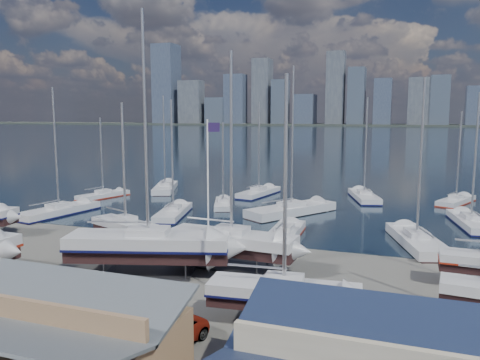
% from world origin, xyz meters
% --- Properties ---
extents(ground, '(1400.00, 1400.00, 0.00)m').
position_xyz_m(ground, '(0.00, -10.00, 0.00)').
color(ground, '#605E59').
rests_on(ground, ground).
extents(water, '(1400.00, 600.00, 0.40)m').
position_xyz_m(water, '(0.00, 300.00, -0.15)').
color(water, '#192B39').
rests_on(water, ground).
extents(far_shore, '(1400.00, 80.00, 2.20)m').
position_xyz_m(far_shore, '(0.00, 560.00, 1.10)').
color(far_shore, '#2D332D').
rests_on(far_shore, ground).
extents(skyline, '(639.14, 43.80, 107.69)m').
position_xyz_m(skyline, '(-7.83, 553.76, 39.09)').
color(skyline, '#475166').
rests_on(skyline, far_shore).
extents(shed_grey, '(12.60, 8.40, 4.17)m').
position_xyz_m(shed_grey, '(0.00, -26.00, 2.15)').
color(shed_grey, '#8C6B4C').
rests_on(shed_grey, ground).
extents(sailboat_cradle_2, '(8.29, 5.04, 13.32)m').
position_xyz_m(sailboat_cradle_2, '(-8.90, -5.15, 1.94)').
color(sailboat_cradle_2, '#2D2D33').
rests_on(sailboat_cradle_2, ground).
extents(sailboat_cradle_3, '(12.89, 6.90, 19.76)m').
position_xyz_m(sailboat_cradle_3, '(-3.01, -11.02, 2.27)').
color(sailboat_cradle_3, '#2D2D33').
rests_on(sailboat_cradle_3, ground).
extents(sailboat_cradle_4, '(10.67, 3.63, 17.06)m').
position_xyz_m(sailboat_cradle_4, '(2.43, -7.37, 2.13)').
color(sailboat_cradle_4, '#2D2D33').
rests_on(sailboat_cradle_4, ground).
extents(sailboat_cradle_5, '(9.02, 3.36, 14.38)m').
position_xyz_m(sailboat_cradle_5, '(9.05, -16.38, 1.99)').
color(sailboat_cradle_5, '#2D2D33').
rests_on(sailboat_cradle_5, ground).
extents(sailboat_moored_0, '(4.72, 11.23, 16.28)m').
position_xyz_m(sailboat_moored_0, '(-24.74, 4.26, 0.31)').
color(sailboat_moored_0, black).
rests_on(sailboat_moored_0, water).
extents(sailboat_moored_1, '(4.64, 8.66, 12.47)m').
position_xyz_m(sailboat_moored_1, '(-27.01, 16.30, 0.31)').
color(sailboat_moored_1, black).
rests_on(sailboat_moored_1, water).
extents(sailboat_moored_2, '(6.65, 10.97, 16.03)m').
position_xyz_m(sailboat_moored_2, '(-21.45, 25.18, 0.32)').
color(sailboat_moored_2, black).
rests_on(sailboat_moored_2, water).
extents(sailboat_moored_3, '(5.05, 10.21, 14.70)m').
position_xyz_m(sailboat_moored_3, '(-11.11, 8.37, 0.31)').
color(sailboat_moored_3, black).
rests_on(sailboat_moored_3, water).
extents(sailboat_moored_4, '(4.76, 8.10, 11.82)m').
position_xyz_m(sailboat_moored_4, '(-7.63, 16.04, 0.33)').
color(sailboat_moored_4, black).
rests_on(sailboat_moored_4, water).
extents(sailboat_moored_5, '(4.46, 10.30, 14.91)m').
position_xyz_m(sailboat_moored_5, '(-5.76, 26.00, 0.31)').
color(sailboat_moored_5, black).
rests_on(sailboat_moored_5, water).
extents(sailboat_moored_6, '(3.08, 9.78, 14.47)m').
position_xyz_m(sailboat_moored_6, '(4.19, 2.77, 0.31)').
color(sailboat_moored_6, black).
rests_on(sailboat_moored_6, water).
extents(sailboat_moored_7, '(9.73, 12.39, 18.87)m').
position_xyz_m(sailboat_moored_7, '(2.20, 14.11, 0.33)').
color(sailboat_moored_7, black).
rests_on(sailboat_moored_7, water).
extents(sailboat_moored_8, '(5.76, 10.73, 15.45)m').
position_xyz_m(sailboat_moored_8, '(9.74, 27.83, 0.31)').
color(sailboat_moored_8, black).
rests_on(sailboat_moored_8, water).
extents(sailboat_moored_9, '(6.02, 11.21, 16.30)m').
position_xyz_m(sailboat_moored_9, '(16.56, 4.41, 0.32)').
color(sailboat_moored_9, black).
rests_on(sailboat_moored_9, water).
extents(sailboat_moored_10, '(4.49, 10.55, 15.28)m').
position_xyz_m(sailboat_moored_10, '(22.34, 14.73, 0.31)').
color(sailboat_moored_10, black).
rests_on(sailboat_moored_10, water).
extents(sailboat_moored_11, '(5.89, 9.17, 13.33)m').
position_xyz_m(sailboat_moored_11, '(22.06, 28.83, 0.31)').
color(sailboat_moored_11, black).
rests_on(sailboat_moored_11, water).
extents(car_a, '(2.91, 4.40, 1.39)m').
position_xyz_m(car_a, '(-5.66, -19.65, 0.70)').
color(car_a, gray).
rests_on(car_a, ground).
extents(car_b, '(4.59, 1.82, 1.49)m').
position_xyz_m(car_b, '(-0.93, -21.87, 0.74)').
color(car_b, gray).
rests_on(car_b, ground).
extents(car_c, '(3.65, 5.32, 1.35)m').
position_xyz_m(car_c, '(3.83, -20.80, 0.68)').
color(car_c, gray).
rests_on(car_c, ground).
extents(car_d, '(2.38, 5.18, 1.47)m').
position_xyz_m(car_d, '(11.03, -19.87, 0.73)').
color(car_d, gray).
rests_on(car_d, ground).
extents(flagpole, '(1.05, 0.12, 11.88)m').
position_xyz_m(flagpole, '(1.16, -8.89, 6.83)').
color(flagpole, white).
rests_on(flagpole, ground).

